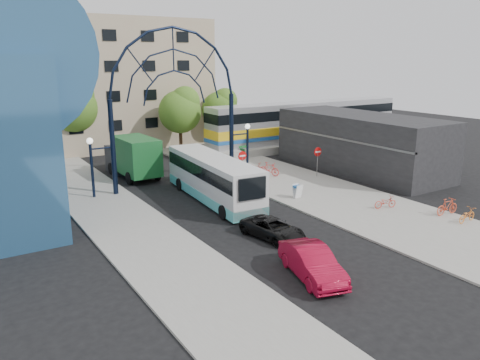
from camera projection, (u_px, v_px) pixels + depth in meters
ground at (287, 242)px, 25.67m from camera, size 120.00×120.00×0.00m
sidewalk_east at (341, 200)px, 33.07m from camera, size 8.00×56.00×0.12m
plaza_west at (135, 231)px, 27.19m from camera, size 5.00×50.00×0.12m
gateway_arch at (174, 75)px, 34.94m from camera, size 13.64×0.44×12.10m
stop_sign at (242, 159)px, 37.46m from camera, size 0.80×0.07×2.50m
do_not_enter_sign at (318, 155)px, 39.04m from camera, size 0.76×0.07×2.48m
street_name_sign at (243, 155)px, 38.12m from camera, size 0.70×0.70×2.80m
sandwich_board at (297, 189)px, 33.27m from camera, size 0.55×0.61×0.99m
commercial_block_east at (360, 143)px, 41.50m from camera, size 6.00×16.00×5.00m
apartment_block at (114, 83)px, 53.49m from camera, size 20.00×12.10×14.00m
train_platform at (306, 142)px, 53.91m from camera, size 32.00×5.00×0.80m
train_car at (307, 120)px, 53.28m from camera, size 25.10×3.05×4.20m
tree_north_a at (181, 109)px, 48.85m from camera, size 4.48×4.48×7.00m
tree_north_b at (73, 105)px, 46.76m from camera, size 5.12×5.12×8.00m
tree_north_c at (221, 108)px, 53.68m from camera, size 4.16×4.16×6.50m
city_bus at (213, 178)px, 32.98m from camera, size 3.37×11.45×3.10m
green_truck at (132, 157)px, 39.35m from camera, size 2.87×6.98×3.48m
black_suv at (273, 229)px, 26.15m from camera, size 2.48×4.27×1.12m
red_sedan at (312, 263)px, 21.38m from camera, size 2.66×4.75×1.48m
bike_near_a at (254, 167)px, 40.68m from camera, size 1.43×1.79×0.91m
bike_near_b at (269, 169)px, 39.64m from camera, size 1.24×1.92×1.12m
bike_far_a at (385, 202)px, 31.04m from camera, size 1.68×0.95×0.83m
bike_far_b at (447, 207)px, 29.70m from camera, size 1.84×0.68×1.08m
bike_far_c at (467, 215)px, 28.41m from camera, size 1.69×0.69×0.87m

